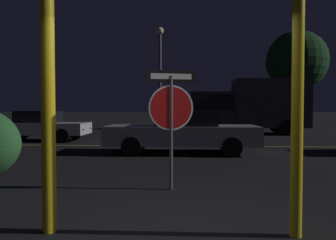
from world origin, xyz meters
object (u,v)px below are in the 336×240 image
yellow_pole_left (48,115)px  passing_car_2 (41,126)px  yellow_pole_right (297,117)px  stop_sign (171,107)px  passing_car_3 (183,132)px  delivery_truck (247,105)px  street_lamp (160,67)px  tree_0 (297,61)px

yellow_pole_left → passing_car_2: size_ratio=0.65×
yellow_pole_right → stop_sign: bearing=125.9°
passing_car_3 → delivery_truck: delivery_truck is taller
passing_car_3 → delivery_truck: 9.06m
delivery_truck → street_lamp: street_lamp is taller
yellow_pole_right → passing_car_2: 13.01m
passing_car_2 → stop_sign: bearing=35.8°
passing_car_3 → tree_0: (7.65, 12.28, 3.97)m
passing_car_2 → yellow_pole_right: bearing=35.8°
tree_0 → street_lamp: bearing=-152.2°
yellow_pole_left → tree_0: (9.14, 19.13, 3.29)m
tree_0 → delivery_truck: bearing=-135.2°
passing_car_2 → yellow_pole_left: bearing=24.4°
yellow_pole_left → street_lamp: bearing=89.3°
passing_car_2 → delivery_truck: delivery_truck is taller
tree_0 → stop_sign: bearing=-114.6°
street_lamp → yellow_pole_left: bearing=-90.7°
stop_sign → passing_car_2: bearing=112.2°
street_lamp → passing_car_3: bearing=-80.1°
stop_sign → passing_car_3: (0.16, 4.77, -0.79)m
stop_sign → passing_car_2: (-6.18, 8.41, -0.81)m
yellow_pole_left → passing_car_2: bearing=114.8°
street_lamp → delivery_truck: bearing=8.2°
passing_car_2 → tree_0: tree_0 is taller
yellow_pole_left → tree_0: bearing=64.5°
yellow_pole_left → yellow_pole_right: yellow_pole_left is taller
stop_sign → street_lamp: bearing=81.3°
yellow_pole_right → delivery_truck: (2.26, 15.10, 0.26)m
yellow_pole_left → delivery_truck: delivery_truck is taller
yellow_pole_right → delivery_truck: delivery_truck is taller
street_lamp → tree_0: size_ratio=0.88×
stop_sign → delivery_truck: 13.57m
stop_sign → passing_car_2: 10.47m
passing_car_2 → passing_car_3: (6.34, -3.64, 0.02)m
passing_car_2 → passing_car_3: passing_car_3 is taller
delivery_truck → yellow_pole_left: bearing=163.0°
delivery_truck → street_lamp: bearing=99.9°
delivery_truck → passing_car_2: bearing=116.6°
yellow_pole_left → street_lamp: 14.59m
passing_car_2 → passing_car_3: 7.31m
passing_car_3 → yellow_pole_left: bearing=168.0°
passing_car_2 → passing_car_3: bearing=59.7°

